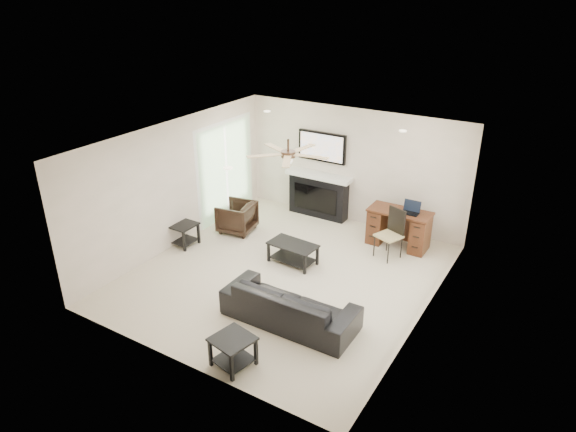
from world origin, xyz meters
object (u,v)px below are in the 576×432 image
object	(u,v)px
sofa	(290,305)
coffee_table	(293,253)
fireplace_unit	(319,176)
desk	(399,228)
armchair	(237,217)

from	to	relation	value
sofa	coffee_table	distance (m)	1.84
fireplace_unit	desk	bearing A→B (deg)	-12.41
sofa	coffee_table	world-z (taller)	sofa
coffee_table	desk	size ratio (longest dim) A/B	0.74
coffee_table	fireplace_unit	size ratio (longest dim) A/B	0.47
sofa	desk	size ratio (longest dim) A/B	1.73
fireplace_unit	coffee_table	bearing A→B (deg)	-73.80
armchair	desk	bearing A→B (deg)	100.75
armchair	coffee_table	world-z (taller)	armchair
coffee_table	sofa	bearing A→B (deg)	-56.45
sofa	coffee_table	bearing A→B (deg)	-60.69
coffee_table	fireplace_unit	bearing A→B (deg)	110.39
armchair	coffee_table	size ratio (longest dim) A/B	0.79
sofa	armchair	world-z (taller)	armchair
sofa	fireplace_unit	bearing A→B (deg)	-67.90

